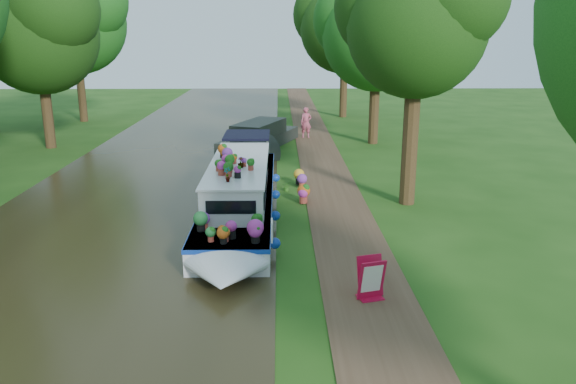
{
  "coord_description": "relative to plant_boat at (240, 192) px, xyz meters",
  "views": [
    {
      "loc": [
        -0.91,
        -16.76,
        5.96
      ],
      "look_at": [
        -0.63,
        -0.03,
        1.3
      ],
      "focal_mm": 35.0,
      "sensor_mm": 36.0,
      "label": 1
    }
  ],
  "objects": [
    {
      "name": "towpath",
      "position": [
        3.45,
        -1.61,
        -0.84
      ],
      "size": [
        2.2,
        100.0,
        0.03
      ],
      "primitive_type": "cube",
      "color": "#483221",
      "rests_on": "ground"
    },
    {
      "name": "second_boat",
      "position": [
        0.28,
        12.03,
        -0.26
      ],
      "size": [
        4.47,
        8.08,
        1.47
      ],
      "rotation": [
        0.0,
        0.0,
        -0.37
      ],
      "color": "black",
      "rests_on": "canal_water"
    },
    {
      "name": "plant_boat",
      "position": [
        0.0,
        0.0,
        0.0
      ],
      "size": [
        2.29,
        13.52,
        2.3
      ],
      "color": "silver",
      "rests_on": "canal_water"
    },
    {
      "name": "tree_near_overhang",
      "position": [
        6.04,
        1.45,
        5.75
      ],
      "size": [
        5.52,
        5.28,
        8.99
      ],
      "color": "#342311",
      "rests_on": "ground"
    },
    {
      "name": "sandwich_board",
      "position": [
        3.47,
        -6.39,
        -0.37
      ],
      "size": [
        0.67,
        0.65,
        1.0
      ],
      "rotation": [
        0.0,
        0.0,
        0.29
      ],
      "color": "#BC0D33",
      "rests_on": "towpath"
    },
    {
      "name": "pedestrian_pink",
      "position": [
        3.0,
        15.26,
        0.09
      ],
      "size": [
        0.67,
        0.45,
        1.82
      ],
      "primitive_type": "imported",
      "rotation": [
        0.0,
        0.0,
        0.03
      ],
      "color": "#BF4E91",
      "rests_on": "towpath"
    },
    {
      "name": "tree_near_far",
      "position": [
        6.23,
        24.48,
        6.2
      ],
      "size": [
        7.59,
        7.26,
        10.3
      ],
      "color": "#342311",
      "rests_on": "ground"
    },
    {
      "name": "tree_near_mid",
      "position": [
        6.73,
        13.47,
        5.58
      ],
      "size": [
        6.9,
        6.6,
        9.4
      ],
      "color": "#342311",
      "rests_on": "ground"
    },
    {
      "name": "ground",
      "position": [
        2.25,
        -1.61,
        -0.85
      ],
      "size": [
        100.0,
        100.0,
        0.0
      ],
      "primitive_type": "plane",
      "color": "#1C4411",
      "rests_on": "ground"
    },
    {
      "name": "tree_far_c",
      "position": [
        -11.27,
        12.47,
        5.67
      ],
      "size": [
        7.13,
        6.82,
        9.59
      ],
      "color": "#342311",
      "rests_on": "ground"
    },
    {
      "name": "tree_far_d",
      "position": [
        -12.77,
        22.48,
        6.55
      ],
      "size": [
        8.05,
        7.7,
        10.85
      ],
      "color": "#342311",
      "rests_on": "ground"
    },
    {
      "name": "verge_plant",
      "position": [
        1.65,
        3.15,
        -0.65
      ],
      "size": [
        0.42,
        0.38,
        0.4
      ],
      "primitive_type": "imported",
      "rotation": [
        0.0,
        0.0,
        -0.23
      ],
      "color": "#347122",
      "rests_on": "ground"
    },
    {
      "name": "canal_water",
      "position": [
        -3.75,
        -1.61,
        -0.84
      ],
      "size": [
        10.0,
        100.0,
        0.02
      ],
      "primitive_type": "cube",
      "color": "black",
      "rests_on": "ground"
    }
  ]
}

